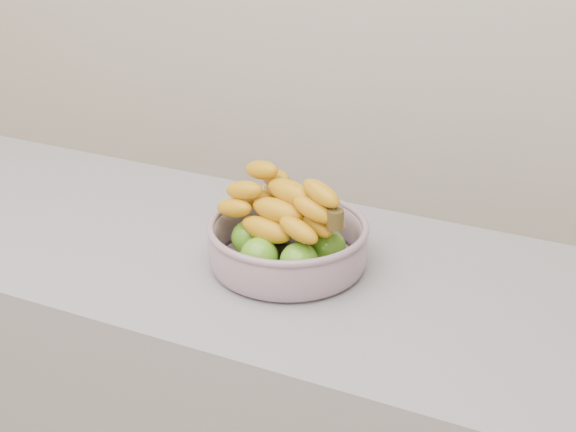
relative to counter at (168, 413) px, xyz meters
name	(u,v)px	position (x,y,z in m)	size (l,w,h in m)	color
counter	(168,413)	(0.00, 0.00, 0.00)	(2.00, 0.60, 0.90)	gray
fruit_bowl	(288,239)	(0.29, 0.00, 0.50)	(0.29, 0.29, 0.17)	#A6B6C7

